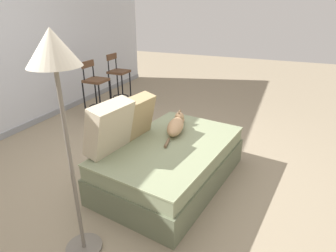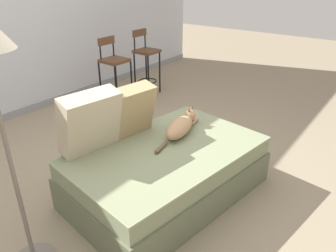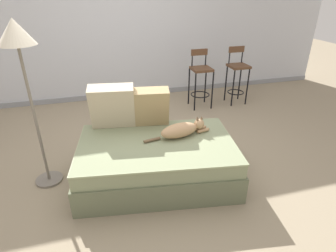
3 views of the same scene
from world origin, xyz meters
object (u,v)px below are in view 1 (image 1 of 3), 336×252
Objects in this scene: throw_pillow_middle at (136,117)px; bar_stool_by_doorway at (119,78)px; couch at (171,162)px; cat at (176,125)px; bar_stool_near_window at (96,88)px; throw_pillow_corner at (110,127)px; floor_lamp at (56,73)px.

bar_stool_by_doorway is (1.84, 1.39, -0.14)m from throw_pillow_middle.
couch is at bearing -92.88° from throw_pillow_middle.
cat is 0.78× the size of bar_stool_near_window.
bar_stool_near_window is (1.17, 1.39, -0.15)m from throw_pillow_middle.
throw_pillow_middle is at bearing -8.50° from throw_pillow_corner.
throw_pillow_corner is at bearing 171.50° from throw_pillow_middle.
couch is 3.40× the size of throw_pillow_corner.
throw_pillow_middle is 0.47m from cat.
cat is 1.95m from bar_stool_near_window.
floor_lamp is at bearing 171.75° from cat.
bar_stool_near_window reaches higher than cat.
cat is at bearing 12.31° from couch.
couch is at bearing -13.43° from floor_lamp.
throw_pillow_middle is at bearing -130.07° from bar_stool_near_window.
bar_stool_by_doorway is at bearing 47.92° from cat.
couch is 2.18m from bar_stool_near_window.
bar_stool_near_window is 0.58× the size of floor_lamp.
throw_pillow_corner is 2.06m from bar_stool_near_window.
couch is 0.61m from throw_pillow_middle.
couch is 1.82× the size of bar_stool_by_doorway.
floor_lamp reaches higher than bar_stool_by_doorway.
throw_pillow_corner is 0.81m from cat.
couch is 3.80× the size of throw_pillow_middle.
floor_lamp is at bearing -164.92° from throw_pillow_corner.
cat is 0.45× the size of floor_lamp.
throw_pillow_corner is at bearing 148.66° from cat.
cat is at bearing -8.25° from floor_lamp.
throw_pillow_middle is 2.31m from bar_stool_by_doorway.
throw_pillow_corner is at bearing 15.08° from floor_lamp.
couch is 1.06× the size of floor_lamp.
throw_pillow_corner is 0.54× the size of bar_stool_near_window.
bar_stool_near_window is (1.57, 1.33, -0.17)m from throw_pillow_corner.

